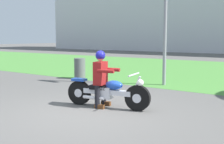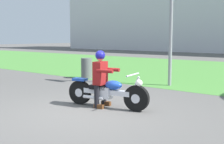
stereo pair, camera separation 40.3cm
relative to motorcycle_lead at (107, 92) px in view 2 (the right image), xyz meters
The scene contains 4 objects.
ground 0.82m from the motorcycle_lead, 96.96° to the right, with size 120.00×120.00×0.00m, color #565451.
motorcycle_lead is the anchor object (origin of this frame).
rider_lead 0.46m from the motorcycle_lead, 169.89° to the right, with size 0.61×0.53×1.38m.
trash_can 5.13m from the motorcycle_lead, 139.40° to the left, with size 0.46×0.46×0.84m, color #595E5B.
Camera 2 is at (4.55, -4.59, 1.70)m, focal length 46.79 mm.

